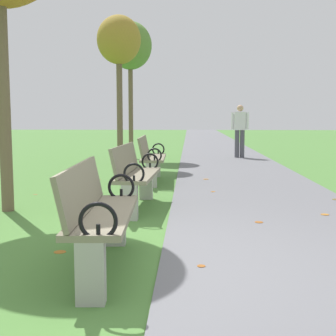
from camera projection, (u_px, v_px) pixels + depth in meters
The scene contains 9 objects.
ground_plane at pixel (159, 269), 3.96m from camera, with size 80.00×80.00×0.00m, color #4C7F38.
paved_walkway at pixel (213, 144), 21.76m from camera, with size 2.70×44.00×0.02m, color slate.
park_bench_1 at pixel (99, 213), 3.89m from camera, with size 0.54×1.62×0.90m.
park_bench_2 at pixel (135, 174), 6.48m from camera, with size 0.54×1.62×0.90m.
park_bench_3 at pixel (151, 157), 9.15m from camera, with size 0.51×1.61×0.90m.
tree_2 at pixel (119, 43), 11.92m from camera, with size 1.13×1.13×3.88m.
tree_3 at pixel (130, 47), 13.89m from camera, with size 1.30×1.30×4.12m.
pedestrian_walking at pixel (240, 128), 14.27m from camera, with size 0.53×0.24×1.62m.
scattered_leaves at pixel (141, 193), 7.75m from camera, with size 5.11×9.82×0.02m.
Camera 1 is at (0.26, -3.83, 1.30)m, focal length 49.48 mm.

